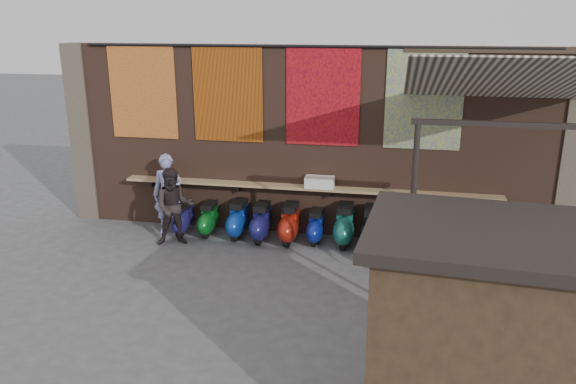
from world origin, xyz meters
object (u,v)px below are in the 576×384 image
object	(u,v)px
scooter_stool_8	(400,232)
diner_left	(168,194)
shopper_navy	(449,252)
scooter_stool_9	(428,233)
diner_right	(174,207)
shopper_tan	(483,240)
scooter_stool_6	(345,225)
scooter_stool_3	(261,222)
scooter_stool_4	(290,224)
shelf_box	(320,182)
scooter_stool_10	(456,234)
shopper_grey	(528,256)
scooter_stool_5	(316,227)
market_stall	(483,348)
scooter_stool_2	(238,219)
scooter_stool_0	(184,218)
scooter_stool_1	(209,219)
scooter_stool_7	(371,228)

from	to	relation	value
scooter_stool_8	diner_left	size ratio (longest dim) A/B	0.45
shopper_navy	scooter_stool_9	bearing A→B (deg)	-105.38
diner_right	shopper_navy	size ratio (longest dim) A/B	0.95
shopper_tan	scooter_stool_6	bearing A→B (deg)	105.10
scooter_stool_3	scooter_stool_4	distance (m)	0.61
shelf_box	scooter_stool_4	distance (m)	1.07
scooter_stool_10	shopper_grey	size ratio (longest dim) A/B	0.51
shelf_box	scooter_stool_9	world-z (taller)	shelf_box
scooter_stool_9	scooter_stool_10	xyz separation A→B (m)	(0.54, 0.02, 0.03)
scooter_stool_5	scooter_stool_8	size ratio (longest dim) A/B	0.91
diner_left	market_stall	xyz separation A→B (m)	(5.77, -5.44, 0.33)
scooter_stool_4	diner_right	world-z (taller)	diner_right
scooter_stool_2	scooter_stool_8	size ratio (longest dim) A/B	1.04
scooter_stool_0	scooter_stool_8	bearing A→B (deg)	-0.11
scooter_stool_5	market_stall	xyz separation A→B (m)	(2.55, -5.48, 0.87)
diner_left	shopper_navy	size ratio (longest dim) A/B	1.03
shelf_box	scooter_stool_10	size ratio (longest dim) A/B	0.68
scooter_stool_9	shopper_grey	size ratio (longest dim) A/B	0.47
scooter_stool_3	scooter_stool_6	bearing A→B (deg)	2.75
scooter_stool_9	scooter_stool_4	bearing A→B (deg)	-179.89
scooter_stool_2	market_stall	distance (m)	6.97
scooter_stool_9	scooter_stool_3	bearing A→B (deg)	-179.66
scooter_stool_0	scooter_stool_4	xyz separation A→B (m)	(2.36, -0.04, 0.06)
shelf_box	scooter_stool_1	world-z (taller)	shelf_box
scooter_stool_9	diner_right	bearing A→B (deg)	-173.62
scooter_stool_1	shopper_tan	xyz separation A→B (m)	(5.52, -1.09, 0.38)
shelf_box	market_stall	distance (m)	6.27
scooter_stool_5	scooter_stool_7	size ratio (longest dim) A/B	0.81
scooter_stool_9	shopper_navy	bearing A→B (deg)	-83.88
scooter_stool_5	scooter_stool_6	world-z (taller)	scooter_stool_6
scooter_stool_8	shopper_tan	size ratio (longest dim) A/B	0.55
scooter_stool_8	diner_left	world-z (taller)	diner_left
shelf_box	shopper_grey	bearing A→B (deg)	-32.28
scooter_stool_7	diner_right	xyz separation A→B (m)	(-4.00, -0.57, 0.39)
shopper_tan	market_stall	distance (m)	4.46
scooter_stool_2	scooter_stool_3	size ratio (longest dim) A/B	1.00
shelf_box	scooter_stool_4	world-z (taller)	shelf_box
scooter_stool_3	market_stall	world-z (taller)	market_stall
scooter_stool_1	shopper_navy	xyz separation A→B (m)	(4.83, -2.09, 0.50)
scooter_stool_4	market_stall	bearing A→B (deg)	-60.27
scooter_stool_2	scooter_stool_4	distance (m)	1.14
scooter_stool_0	scooter_stool_3	size ratio (longest dim) A/B	0.88
scooter_stool_3	scooter_stool_5	world-z (taller)	scooter_stool_3
shopper_grey	market_stall	size ratio (longest dim) A/B	0.72
scooter_stool_5	scooter_stool_6	distance (m)	0.61
scooter_stool_3	shopper_tan	xyz separation A→B (m)	(4.32, -1.00, 0.33)
scooter_stool_9	scooter_stool_7	bearing A→B (deg)	-179.77
scooter_stool_4	scooter_stool_7	xyz separation A→B (m)	(1.69, 0.00, 0.02)
scooter_stool_3	scooter_stool_7	size ratio (longest dim) A/B	0.93
scooter_stool_6	shopper_grey	xyz separation A→B (m)	(3.11, -2.06, 0.45)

